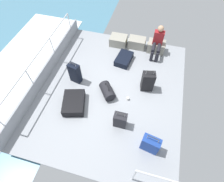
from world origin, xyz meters
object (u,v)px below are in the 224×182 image
cargo_crate_0 (118,41)px  suitcase_5 (150,144)px  suitcase_3 (148,81)px  duffel_bag (107,91)px  suitcase_1 (120,120)px  paper_cup (128,99)px  cargo_crate_1 (137,43)px  suitcase_2 (74,103)px  suitcase_4 (75,73)px  suitcase_0 (124,59)px  passenger_seated (158,41)px  cargo_crate_2 (156,47)px

cargo_crate_0 → suitcase_5: size_ratio=0.91×
suitcase_3 → duffel_bag: 1.25m
suitcase_1 → paper_cup: 0.88m
suitcase_1 → duffel_bag: 1.07m
suitcase_1 → suitcase_5: bearing=-27.1°
cargo_crate_0 → cargo_crate_1: size_ratio=1.00×
cargo_crate_1 → suitcase_5: suitcase_5 is taller
suitcase_2 → suitcase_3: (1.94, 1.18, 0.21)m
suitcase_1 → suitcase_4: suitcase_4 is taller
duffel_bag → paper_cup: bearing=-2.5°
suitcase_0 → suitcase_4: size_ratio=0.98×
suitcase_1 → suitcase_2: (-1.44, 0.24, -0.12)m
passenger_seated → duffel_bag: bearing=-118.4°
suitcase_2 → paper_cup: suitcase_2 is taller
suitcase_3 → suitcase_4: 2.25m
suitcase_4 → paper_cup: 1.81m
suitcase_5 → paper_cup: suitcase_5 is taller
cargo_crate_0 → cargo_crate_2: (1.41, 0.01, 0.02)m
cargo_crate_1 → suitcase_0: bearing=-108.1°
passenger_seated → suitcase_2: passenger_seated is taller
cargo_crate_2 → suitcase_4: 3.11m
cargo_crate_0 → suitcase_2: 3.04m
suitcase_4 → cargo_crate_2: bearing=42.4°
suitcase_0 → suitcase_1: (0.45, -2.39, 0.15)m
paper_cup → suitcase_2: bearing=-157.5°
cargo_crate_2 → suitcase_1: size_ratio=1.04×
passenger_seated → suitcase_1: 3.12m
suitcase_2 → suitcase_1: bearing=-9.6°
cargo_crate_0 → paper_cup: size_ratio=6.45×
cargo_crate_2 → suitcase_2: bearing=-123.8°
suitcase_0 → suitcase_3: suitcase_3 is taller
cargo_crate_0 → suitcase_0: bearing=-63.8°
suitcase_5 → paper_cup: bearing=122.8°
cargo_crate_2 → suitcase_0: bearing=-140.2°
cargo_crate_1 → paper_cup: 2.43m
cargo_crate_0 → suitcase_1: suitcase_1 is taller
cargo_crate_1 → suitcase_1: bearing=-87.2°
suitcase_2 → duffel_bag: duffel_bag is taller
duffel_bag → suitcase_0: bearing=83.7°
suitcase_2 → paper_cup: bearing=22.5°
suitcase_5 → suitcase_3: bearing=100.9°
cargo_crate_1 → suitcase_4: 2.65m
cargo_crate_0 → cargo_crate_2: cargo_crate_2 is taller
cargo_crate_0 → cargo_crate_2: 1.41m
cargo_crate_2 → suitcase_3: (-0.06, -1.81, 0.15)m
suitcase_0 → suitcase_3: bearing=-45.8°
suitcase_1 → suitcase_4: 2.07m
suitcase_0 → duffel_bag: duffel_bag is taller
cargo_crate_1 → suitcase_2: bearing=-112.9°
suitcase_0 → duffel_bag: bearing=-96.3°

